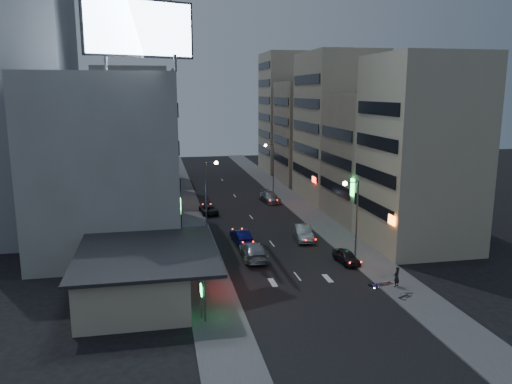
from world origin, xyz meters
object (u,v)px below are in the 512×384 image
object	(u,v)px
road_car_blue	(241,236)
scooter_black_b	(390,275)
road_car_silver	(253,251)
scooter_silver_a	(412,286)
scooter_black_a	(407,288)
parked_car_right_far	(270,197)
person	(397,277)
parked_car_right_mid	(303,233)
parked_car_right_near	(346,257)
parked_car_left	(208,209)
scooter_blue	(386,276)
scooter_silver_b	(388,275)

from	to	relation	value
road_car_blue	scooter_black_b	bearing A→B (deg)	120.51
road_car_silver	scooter_black_b	xyz separation A→B (m)	(10.31, -8.62, -0.10)
scooter_silver_a	scooter_black_b	xyz separation A→B (m)	(-0.77, 2.38, 0.10)
road_car_silver	scooter_black_a	xyz separation A→B (m)	(10.46, -11.43, -0.17)
road_car_blue	parked_car_right_far	bearing A→B (deg)	-117.74
person	scooter_black_a	size ratio (longest dim) A/B	0.98
parked_car_right_mid	scooter_black_a	size ratio (longest dim) A/B	2.79
parked_car_right_near	scooter_black_b	distance (m)	5.86
parked_car_right_far	scooter_black_b	world-z (taller)	parked_car_right_far
parked_car_left	parked_car_right_mid	bearing A→B (deg)	118.25
road_car_blue	person	bearing A→B (deg)	118.56
parked_car_right_near	parked_car_right_far	xyz separation A→B (m)	(-1.18, 27.94, 0.11)
parked_car_right_far	scooter_black_a	xyz separation A→B (m)	(3.11, -36.33, -0.09)
road_car_blue	road_car_silver	size ratio (longest dim) A/B	0.76
parked_car_left	scooter_silver_a	bearing A→B (deg)	109.59
parked_car_left	road_car_blue	world-z (taller)	road_car_blue
parked_car_left	person	distance (m)	31.85
parked_car_right_near	scooter_blue	world-z (taller)	scooter_blue
scooter_black_a	scooter_black_b	bearing A→B (deg)	-21.73
road_car_blue	scooter_silver_a	bearing A→B (deg)	118.24
parked_car_right_far	scooter_black_b	bearing A→B (deg)	-92.55
parked_car_right_mid	scooter_black_b	size ratio (longest dim) A/B	2.48
road_car_blue	parked_car_right_near	bearing A→B (deg)	129.36
parked_car_right_near	parked_car_right_far	size ratio (longest dim) A/B	0.73
scooter_blue	scooter_silver_b	distance (m)	0.55
person	parked_car_right_near	bearing A→B (deg)	-106.24
scooter_silver_b	scooter_blue	bearing A→B (deg)	127.45
scooter_blue	parked_car_left	bearing A→B (deg)	22.13
scooter_blue	parked_car_right_far	bearing A→B (deg)	2.94
parked_car_right_mid	scooter_silver_b	distance (m)	14.10
parked_car_right_far	scooter_blue	distance (m)	33.81
road_car_blue	person	world-z (taller)	person
scooter_silver_b	scooter_black_b	bearing A→B (deg)	-172.94
person	scooter_black_b	distance (m)	1.15
road_car_silver	scooter_blue	distance (m)	13.25
road_car_blue	scooter_silver_a	distance (m)	20.15
road_car_silver	scooter_black_b	world-z (taller)	road_car_silver
road_car_silver	scooter_silver_a	distance (m)	15.62
road_car_silver	person	world-z (taller)	person
road_car_silver	parked_car_right_mid	bearing A→B (deg)	-140.19
road_car_silver	scooter_silver_a	bearing A→B (deg)	136.82
parked_car_right_far	road_car_silver	bearing A→B (deg)	-114.05
parked_car_right_near	scooter_silver_b	bearing A→B (deg)	-78.30
person	scooter_black_a	xyz separation A→B (m)	(0.11, -1.69, -0.33)
parked_car_right_mid	parked_car_left	world-z (taller)	parked_car_right_mid
scooter_blue	scooter_silver_b	xyz separation A→B (m)	(0.33, 0.42, -0.13)
scooter_black_a	scooter_silver_a	size ratio (longest dim) A/B	1.07
scooter_silver_a	scooter_blue	distance (m)	2.49
parked_car_right_far	road_car_blue	world-z (taller)	parked_car_right_far
road_car_blue	parked_car_left	bearing A→B (deg)	-87.41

